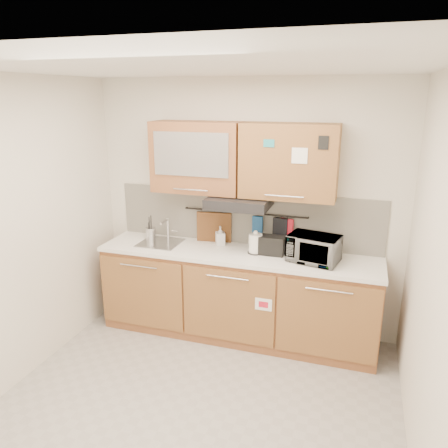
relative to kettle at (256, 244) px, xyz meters
The scene contains 21 objects.
floor 1.60m from the kettle, 98.31° to the right, with size 3.20×3.20×0.00m, color #9E9993.
ceiling 2.01m from the kettle, 98.31° to the right, with size 3.20×3.20×0.00m, color white.
wall_back 0.44m from the kettle, 122.77° to the left, with size 3.20×3.20×0.00m, color silver.
wall_left 2.18m from the kettle, 145.49° to the right, with size 3.00×3.00×0.00m, color silver.
wall_right 1.90m from the kettle, 40.70° to the right, with size 3.00×3.00×0.00m, color silver.
base_cabinet 0.63m from the kettle, behind, with size 2.80×0.64×0.88m.
countertop 0.21m from the kettle, 169.61° to the right, with size 2.82×0.62×0.04m, color white.
backsplash 0.37m from the kettle, 123.93° to the left, with size 2.80×0.02×0.56m, color silver.
upper_cabinets 0.84m from the kettle, 151.33° to the left, with size 1.82×0.37×0.70m.
range_hood 0.45m from the kettle, behind, with size 0.60×0.46×0.10m, color black.
sink 1.03m from the kettle, behind, with size 0.42×0.40×0.26m.
utensil_rail 0.38m from the kettle, 128.14° to the left, with size 0.02×0.02×1.30m, color black.
utensil_crock 1.18m from the kettle, behind, with size 0.12×0.12×0.27m.
kettle is the anchor object (origin of this frame).
toaster 0.16m from the kettle, ahead, with size 0.25×0.15×0.19m.
microwave 0.57m from the kettle, ahead, with size 0.46×0.31×0.26m, color #999999.
soap_bottle 0.43m from the kettle, 162.50° to the left, with size 0.09×0.09×0.20m, color #999999.
cutting_board 0.55m from the kettle, 157.25° to the left, with size 0.37×0.03×0.46m, color brown.
oven_mitt 0.26m from the kettle, 99.37° to the left, with size 0.11×0.03×0.18m, color #1F508F.
dark_pouch 0.31m from the kettle, 46.33° to the left, with size 0.15×0.04×0.24m, color black.
pot_holder 0.37m from the kettle, 38.46° to the left, with size 0.14×0.02×0.17m, color red.
Camera 1 is at (1.12, -2.75, 2.43)m, focal length 35.00 mm.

